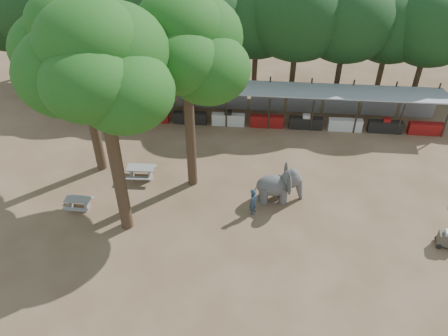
# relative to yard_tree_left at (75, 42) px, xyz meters

# --- Properties ---
(ground) EXTENTS (100.00, 100.00, 0.00)m
(ground) POSITION_rel_yard_tree_left_xyz_m (9.13, -7.19, -8.20)
(ground) COLOR brown
(ground) RESTS_ON ground
(vendor_stalls) EXTENTS (28.00, 2.99, 2.80)m
(vendor_stalls) POSITION_rel_yard_tree_left_xyz_m (9.13, 6.65, -7.02)
(vendor_stalls) COLOR #94989C
(vendor_stalls) RESTS_ON ground
(yard_tree_left) EXTENTS (7.10, 6.90, 11.02)m
(yard_tree_left) POSITION_rel_yard_tree_left_xyz_m (0.00, 0.00, 0.00)
(yard_tree_left) COLOR #332316
(yard_tree_left) RESTS_ON ground
(yard_tree_center) EXTENTS (7.10, 6.90, 12.04)m
(yard_tree_center) POSITION_rel_yard_tree_left_xyz_m (3.00, -5.00, 1.01)
(yard_tree_center) COLOR #332316
(yard_tree_center) RESTS_ON ground
(yard_tree_back) EXTENTS (7.10, 6.90, 11.36)m
(yard_tree_back) POSITION_rel_yard_tree_left_xyz_m (6.00, -1.00, 0.34)
(yard_tree_back) COLOR #332316
(yard_tree_back) RESTS_ON ground
(backdrop_trees) EXTENTS (46.46, 5.95, 8.33)m
(backdrop_trees) POSITION_rel_yard_tree_left_xyz_m (9.13, 11.81, -2.69)
(backdrop_trees) COLOR #332316
(backdrop_trees) RESTS_ON ground
(elephant) EXTENTS (2.86, 2.16, 2.15)m
(elephant) POSITION_rel_yard_tree_left_xyz_m (11.32, -2.27, -7.13)
(elephant) COLOR #484646
(elephant) RESTS_ON ground
(handler) EXTENTS (0.54, 0.68, 1.67)m
(handler) POSITION_rel_yard_tree_left_xyz_m (9.90, -3.57, -7.37)
(handler) COLOR #26384C
(handler) RESTS_ON ground
(picnic_table_near) EXTENTS (1.45, 1.32, 0.71)m
(picnic_table_near) POSITION_rel_yard_tree_left_xyz_m (0.06, -4.08, -7.74)
(picnic_table_near) COLOR gray
(picnic_table_near) RESTS_ON ground
(picnic_table_far) EXTENTS (1.72, 1.56, 0.83)m
(picnic_table_far) POSITION_rel_yard_tree_left_xyz_m (2.91, -1.04, -7.65)
(picnic_table_far) COLOR gray
(picnic_table_far) RESTS_ON ground
(cart_front) EXTENTS (1.15, 0.86, 1.03)m
(cart_front) POSITION_rel_yard_tree_left_xyz_m (19.90, -5.18, -7.69)
(cart_front) COLOR #3D352A
(cart_front) RESTS_ON ground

